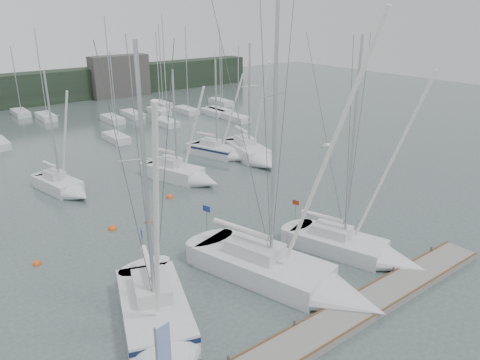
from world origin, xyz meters
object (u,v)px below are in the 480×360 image
sailboat_near_right (365,251)px  buoy_a (149,223)px  buoy_b (170,197)px  buoy_d (113,229)px  sailboat_mid_d (224,152)px  sailboat_mid_e (254,155)px  buoy_c (37,264)px  sailboat_near_left (160,333)px  sailboat_mid_c (186,175)px  sailboat_near_center (300,280)px  sailboat_mid_b (66,188)px

sailboat_near_right → buoy_a: (-8.35, 13.04, -0.51)m
buoy_b → buoy_d: size_ratio=0.94×
sailboat_mid_d → sailboat_mid_e: 3.38m
buoy_c → sailboat_mid_e: bearing=17.6°
sailboat_near_left → buoy_c: bearing=122.1°
sailboat_mid_e → sailboat_mid_c: bearing=-163.0°
sailboat_mid_c → buoy_d: 10.53m
sailboat_near_center → sailboat_near_left: bearing=158.7°
sailboat_mid_b → sailboat_mid_c: 10.27m
sailboat_near_right → buoy_a: 15.49m
sailboat_near_right → sailboat_near_left: bearing=158.4°
buoy_b → buoy_d: (-6.18, -2.63, 0.00)m
buoy_c → sailboat_near_center: bearing=-47.5°
sailboat_mid_e → buoy_a: size_ratio=21.16×
sailboat_near_center → buoy_b: bearing=70.6°
sailboat_mid_c → buoy_b: sailboat_mid_c is taller
sailboat_mid_d → sailboat_mid_e: bearing=-79.3°
sailboat_mid_c → sailboat_mid_e: (8.62, 0.77, 0.03)m
sailboat_near_right → buoy_b: size_ratio=24.99×
sailboat_near_left → sailboat_mid_c: size_ratio=1.39×
sailboat_mid_c → buoy_a: 8.78m
sailboat_near_center → sailboat_mid_c: size_ratio=1.72×
sailboat_near_center → buoy_d: sailboat_near_center is taller
sailboat_mid_e → buoy_d: bearing=-150.2°
sailboat_near_right → sailboat_mid_e: 20.65m
sailboat_mid_b → sailboat_mid_c: (9.58, -3.69, 0.07)m
sailboat_near_left → sailboat_mid_d: size_ratio=1.39×
sailboat_mid_e → buoy_b: 12.12m
sailboat_mid_d → sailboat_mid_b: bearing=160.7°
sailboat_near_center → buoy_b: size_ratio=31.68×
sailboat_near_left → buoy_d: (3.15, 12.89, -0.64)m
sailboat_near_left → sailboat_mid_e: size_ratio=1.19×
buoy_a → sailboat_near_center: bearing=-78.3°
buoy_d → sailboat_near_left: bearing=-103.7°
buoy_a → buoy_d: bearing=166.1°
sailboat_mid_c → buoy_c: sailboat_mid_c is taller
sailboat_near_right → sailboat_mid_c: sailboat_near_right is taller
buoy_b → sailboat_mid_d: bearing=31.2°
buoy_a → buoy_c: (-8.24, -1.08, 0.00)m
sailboat_mid_b → buoy_b: sailboat_mid_b is taller
sailboat_near_right → sailboat_mid_d: 22.97m
sailboat_mid_e → buoy_c: 24.73m
sailboat_near_left → sailboat_mid_b: (2.82, 21.58, -0.14)m
sailboat_mid_d → buoy_a: 16.53m
sailboat_mid_b → buoy_d: bearing=-99.8°
sailboat_near_left → sailboat_near_right: size_ratio=1.03×
sailboat_near_center → sailboat_mid_b: sailboat_near_center is taller
sailboat_near_left → buoy_b: size_ratio=25.64×
buoy_d → sailboat_mid_b: bearing=92.1°
sailboat_near_left → sailboat_mid_c: sailboat_near_left is taller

